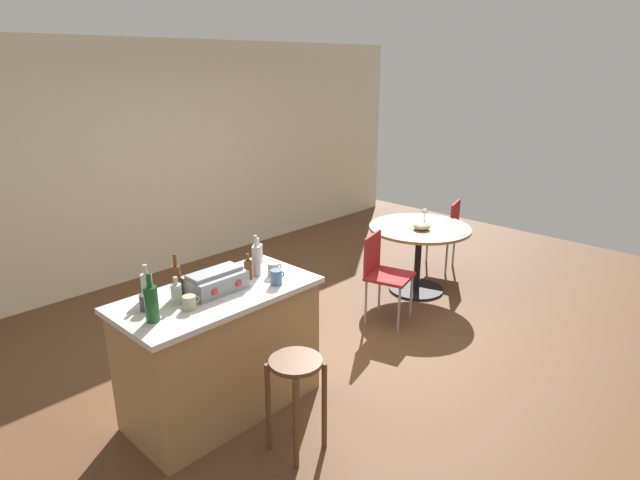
{
  "coord_description": "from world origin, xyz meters",
  "views": [
    {
      "loc": [
        -3.33,
        -2.79,
        2.45
      ],
      "look_at": [
        -0.17,
        0.23,
        0.98
      ],
      "focal_mm": 30.0,
      "sensor_mm": 36.0,
      "label": 1
    }
  ],
  "objects_px": {
    "kitchen_island": "(221,351)",
    "bottle_3": "(177,280)",
    "toolbox": "(215,281)",
    "cup_3": "(274,269)",
    "dining_table": "(419,242)",
    "cup_0": "(190,302)",
    "bottle_5": "(147,286)",
    "folding_chair_far": "(383,271)",
    "bottle_0": "(258,252)",
    "wine_glass": "(425,212)",
    "bottle_1": "(248,269)",
    "serving_bowl": "(422,226)",
    "bottle_2": "(151,303)",
    "cup_2": "(276,277)",
    "cup_1": "(146,302)",
    "folding_chair_near": "(444,229)",
    "bottle_4": "(177,293)",
    "wooden_stool": "(296,384)"
  },
  "relations": [
    {
      "from": "kitchen_island",
      "to": "cup_3",
      "type": "height_order",
      "value": "cup_3"
    },
    {
      "from": "folding_chair_far",
      "to": "bottle_0",
      "type": "relative_size",
      "value": 4.38
    },
    {
      "from": "cup_3",
      "to": "wine_glass",
      "type": "bearing_deg",
      "value": 7.43
    },
    {
      "from": "folding_chair_far",
      "to": "bottle_4",
      "type": "distance_m",
      "value": 2.3
    },
    {
      "from": "cup_0",
      "to": "bottle_0",
      "type": "bearing_deg",
      "value": 21.65
    },
    {
      "from": "bottle_5",
      "to": "wine_glass",
      "type": "bearing_deg",
      "value": 0.61
    },
    {
      "from": "bottle_1",
      "to": "bottle_2",
      "type": "xyz_separation_m",
      "value": [
        -0.83,
        -0.1,
        0.05
      ]
    },
    {
      "from": "folding_chair_near",
      "to": "folding_chair_far",
      "type": "distance_m",
      "value": 1.63
    },
    {
      "from": "folding_chair_far",
      "to": "bottle_1",
      "type": "distance_m",
      "value": 1.72
    },
    {
      "from": "bottle_2",
      "to": "bottle_3",
      "type": "xyz_separation_m",
      "value": [
        0.31,
        0.21,
        -0.0
      ]
    },
    {
      "from": "folding_chair_near",
      "to": "cup_1",
      "type": "relative_size",
      "value": 7.62
    },
    {
      "from": "toolbox",
      "to": "wooden_stool",
      "type": "bearing_deg",
      "value": -85.47
    },
    {
      "from": "toolbox",
      "to": "cup_3",
      "type": "distance_m",
      "value": 0.47
    },
    {
      "from": "dining_table",
      "to": "toolbox",
      "type": "xyz_separation_m",
      "value": [
        -2.79,
        -0.16,
        0.43
      ]
    },
    {
      "from": "cup_1",
      "to": "serving_bowl",
      "type": "height_order",
      "value": "cup_1"
    },
    {
      "from": "bottle_2",
      "to": "wine_glass",
      "type": "bearing_deg",
      "value": 5.66
    },
    {
      "from": "dining_table",
      "to": "cup_0",
      "type": "relative_size",
      "value": 8.98
    },
    {
      "from": "folding_chair_near",
      "to": "bottle_5",
      "type": "relative_size",
      "value": 3.56
    },
    {
      "from": "kitchen_island",
      "to": "folding_chair_near",
      "type": "relative_size",
      "value": 1.63
    },
    {
      "from": "bottle_3",
      "to": "cup_3",
      "type": "distance_m",
      "value": 0.73
    },
    {
      "from": "bottle_4",
      "to": "cup_1",
      "type": "bearing_deg",
      "value": 162.68
    },
    {
      "from": "toolbox",
      "to": "bottle_3",
      "type": "xyz_separation_m",
      "value": [
        -0.23,
        0.11,
        0.05
      ]
    },
    {
      "from": "bottle_5",
      "to": "cup_3",
      "type": "distance_m",
      "value": 0.91
    },
    {
      "from": "cup_2",
      "to": "wine_glass",
      "type": "bearing_deg",
      "value": 10.16
    },
    {
      "from": "cup_3",
      "to": "folding_chair_near",
      "type": "bearing_deg",
      "value": 7.2
    },
    {
      "from": "bottle_5",
      "to": "cup_3",
      "type": "bearing_deg",
      "value": -18.89
    },
    {
      "from": "toolbox",
      "to": "cup_1",
      "type": "xyz_separation_m",
      "value": [
        -0.49,
        0.06,
        -0.02
      ]
    },
    {
      "from": "bottle_5",
      "to": "cup_0",
      "type": "xyz_separation_m",
      "value": [
        0.11,
        -0.33,
        -0.05
      ]
    },
    {
      "from": "toolbox",
      "to": "bottle_3",
      "type": "relative_size",
      "value": 1.33
    },
    {
      "from": "dining_table",
      "to": "folding_chair_far",
      "type": "height_order",
      "value": "folding_chair_far"
    },
    {
      "from": "cup_1",
      "to": "cup_2",
      "type": "xyz_separation_m",
      "value": [
        0.85,
        -0.29,
        0.0
      ]
    },
    {
      "from": "wooden_stool",
      "to": "bottle_4",
      "type": "xyz_separation_m",
      "value": [
        -0.36,
        0.74,
        0.52
      ]
    },
    {
      "from": "folding_chair_near",
      "to": "kitchen_island",
      "type": "bearing_deg",
      "value": -174.64
    },
    {
      "from": "kitchen_island",
      "to": "bottle_3",
      "type": "xyz_separation_m",
      "value": [
        -0.23,
        0.13,
        0.58
      ]
    },
    {
      "from": "bottle_5",
      "to": "kitchen_island",
      "type": "bearing_deg",
      "value": -31.52
    },
    {
      "from": "kitchen_island",
      "to": "bottle_0",
      "type": "height_order",
      "value": "bottle_0"
    },
    {
      "from": "wooden_stool",
      "to": "cup_3",
      "type": "xyz_separation_m",
      "value": [
        0.41,
        0.65,
        0.49
      ]
    },
    {
      "from": "bottle_0",
      "to": "serving_bowl",
      "type": "bearing_deg",
      "value": -3.58
    },
    {
      "from": "cup_1",
      "to": "serving_bowl",
      "type": "bearing_deg",
      "value": 0.37
    },
    {
      "from": "bottle_3",
      "to": "serving_bowl",
      "type": "distance_m",
      "value": 2.95
    },
    {
      "from": "bottle_5",
      "to": "bottle_3",
      "type": "bearing_deg",
      "value": -32.72
    },
    {
      "from": "bottle_3",
      "to": "bottle_5",
      "type": "bearing_deg",
      "value": 147.28
    },
    {
      "from": "wooden_stool",
      "to": "bottle_0",
      "type": "height_order",
      "value": "bottle_0"
    },
    {
      "from": "kitchen_island",
      "to": "folding_chair_far",
      "type": "distance_m",
      "value": 1.95
    },
    {
      "from": "kitchen_island",
      "to": "cup_2",
      "type": "distance_m",
      "value": 0.67
    },
    {
      "from": "toolbox",
      "to": "cup_3",
      "type": "relative_size",
      "value": 3.25
    },
    {
      "from": "serving_bowl",
      "to": "bottle_5",
      "type": "bearing_deg",
      "value": 177.67
    },
    {
      "from": "serving_bowl",
      "to": "cup_3",
      "type": "bearing_deg",
      "value": -175.7
    },
    {
      "from": "cup_0",
      "to": "bottle_5",
      "type": "bearing_deg",
      "value": 108.28
    },
    {
      "from": "bottle_1",
      "to": "serving_bowl",
      "type": "height_order",
      "value": "bottle_1"
    }
  ]
}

